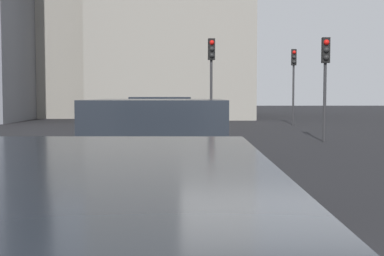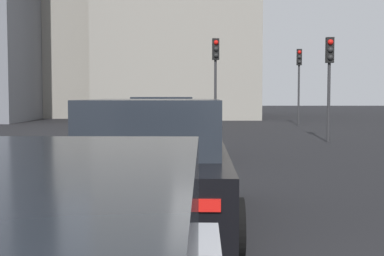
{
  "view_description": "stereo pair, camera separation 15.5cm",
  "coord_description": "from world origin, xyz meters",
  "px_view_note": "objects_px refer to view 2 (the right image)",
  "views": [
    {
      "loc": [
        -4.53,
        1.24,
        1.69
      ],
      "look_at": [
        5.99,
        1.04,
        1.04
      ],
      "focal_mm": 49.74,
      "sensor_mm": 36.0,
      "label": 1
    },
    {
      "loc": [
        -4.53,
        1.08,
        1.69
      ],
      "look_at": [
        5.99,
        1.04,
        1.04
      ],
      "focal_mm": 49.74,
      "sensor_mm": 36.0,
      "label": 2
    }
  ],
  "objects_px": {
    "car_white_right_lead": "(162,128)",
    "traffic_light_near_left": "(330,67)",
    "traffic_light_far_left": "(216,66)",
    "traffic_light_near_right": "(299,71)",
    "car_black_right_second": "(155,166)"
  },
  "relations": [
    {
      "from": "car_white_right_lead",
      "to": "traffic_light_near_left",
      "type": "height_order",
      "value": "traffic_light_near_left"
    },
    {
      "from": "car_white_right_lead",
      "to": "traffic_light_near_left",
      "type": "distance_m",
      "value": 7.54
    },
    {
      "from": "traffic_light_near_left",
      "to": "traffic_light_far_left",
      "type": "height_order",
      "value": "traffic_light_far_left"
    },
    {
      "from": "traffic_light_near_left",
      "to": "traffic_light_far_left",
      "type": "relative_size",
      "value": 0.92
    },
    {
      "from": "traffic_light_near_right",
      "to": "traffic_light_far_left",
      "type": "relative_size",
      "value": 1.04
    },
    {
      "from": "car_white_right_lead",
      "to": "car_black_right_second",
      "type": "distance_m",
      "value": 7.65
    },
    {
      "from": "car_black_right_second",
      "to": "traffic_light_near_right",
      "type": "height_order",
      "value": "traffic_light_near_right"
    },
    {
      "from": "traffic_light_near_left",
      "to": "traffic_light_near_right",
      "type": "height_order",
      "value": "traffic_light_near_right"
    },
    {
      "from": "car_black_right_second",
      "to": "traffic_light_far_left",
      "type": "distance_m",
      "value": 16.05
    },
    {
      "from": "car_white_right_lead",
      "to": "traffic_light_near_left",
      "type": "bearing_deg",
      "value": -53.55
    },
    {
      "from": "car_white_right_lead",
      "to": "traffic_light_near_right",
      "type": "xyz_separation_m",
      "value": [
        15.37,
        -6.86,
        2.27
      ]
    },
    {
      "from": "car_black_right_second",
      "to": "traffic_light_near_left",
      "type": "distance_m",
      "value": 13.45
    },
    {
      "from": "traffic_light_near_right",
      "to": "traffic_light_far_left",
      "type": "xyz_separation_m",
      "value": [
        -7.19,
        5.01,
        -0.12
      ]
    },
    {
      "from": "car_white_right_lead",
      "to": "car_black_right_second",
      "type": "bearing_deg",
      "value": -179.63
    },
    {
      "from": "traffic_light_near_right",
      "to": "traffic_light_far_left",
      "type": "distance_m",
      "value": 8.77
    }
  ]
}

